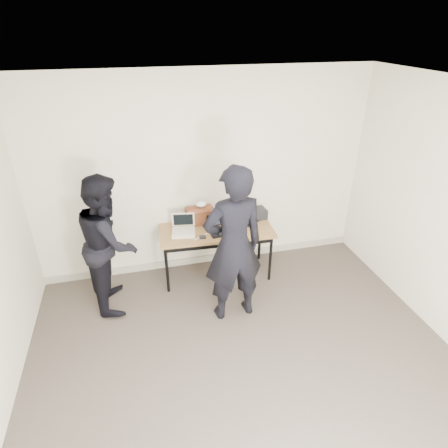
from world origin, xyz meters
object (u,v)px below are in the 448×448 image
object	(u,v)px
laptop_beige	(183,229)
person_typist	(233,246)
desk	(216,234)
leather_satchel	(200,215)
laptop_center	(219,227)
person_observer	(109,242)
equipment_box	(257,214)
laptop_right	(247,216)

from	to	relation	value
laptop_beige	person_typist	world-z (taller)	person_typist
desk	person_typist	bearing A→B (deg)	-85.94
desk	leather_satchel	distance (m)	0.34
desk	laptop_beige	xyz separation A→B (m)	(-0.43, 0.03, 0.11)
person_typist	laptop_center	bearing A→B (deg)	-96.92
laptop_beige	person_observer	bearing A→B (deg)	-155.94
laptop_beige	person_observer	xyz separation A→B (m)	(-0.92, -0.24, 0.08)
person_typist	laptop_beige	bearing A→B (deg)	-67.56
person_observer	equipment_box	bearing A→B (deg)	-78.88
laptop_beige	laptop_right	distance (m)	0.93
laptop_beige	leather_satchel	world-z (taller)	leather_satchel
laptop_center	person_typist	world-z (taller)	person_typist
desk	laptop_right	distance (m)	0.53
laptop_right	equipment_box	world-z (taller)	laptop_right
laptop_beige	person_typist	xyz separation A→B (m)	(0.44, -0.85, 0.19)
equipment_box	leather_satchel	bearing A→B (deg)	177.48
laptop_beige	laptop_right	world-z (taller)	laptop_beige
equipment_box	laptop_center	bearing A→B (deg)	-158.89
leather_satchel	equipment_box	size ratio (longest dim) A/B	1.56
laptop_beige	desk	bearing A→B (deg)	4.88
desk	laptop_right	xyz separation A→B (m)	(0.49, 0.19, 0.11)
laptop_center	equipment_box	size ratio (longest dim) A/B	1.42
desk	person_observer	world-z (taller)	person_observer
leather_satchel	person_observer	world-z (taller)	person_observer
laptop_center	leather_satchel	size ratio (longest dim) A/B	0.91
laptop_right	person_observer	xyz separation A→B (m)	(-1.84, -0.40, 0.08)
person_typist	person_observer	bearing A→B (deg)	-28.89
laptop_beige	equipment_box	bearing A→B (deg)	17.86
desk	laptop_center	world-z (taller)	laptop_center
desk	leather_satchel	xyz separation A→B (m)	(-0.18, 0.23, 0.19)
person_typist	person_observer	xyz separation A→B (m)	(-1.36, 0.60, -0.10)
laptop_right	equipment_box	xyz separation A→B (m)	(0.14, 0.00, 0.02)
laptop_right	laptop_beige	bearing A→B (deg)	157.12
laptop_center	laptop_right	xyz separation A→B (m)	(0.45, 0.23, -0.00)
equipment_box	desk	bearing A→B (deg)	-163.08
laptop_beige	equipment_box	world-z (taller)	laptop_beige
laptop_beige	laptop_right	bearing A→B (deg)	19.04
laptop_right	person_observer	bearing A→B (deg)	159.66
desk	person_observer	bearing A→B (deg)	-167.77
equipment_box	person_typist	size ratio (longest dim) A/B	0.12
laptop_beige	leather_satchel	distance (m)	0.33
person_observer	person_typist	bearing A→B (deg)	-114.19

